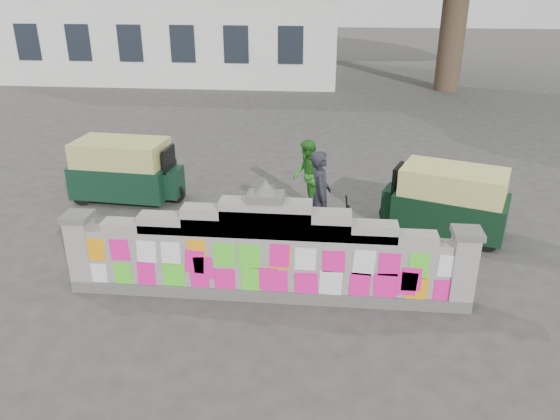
{
  "coord_description": "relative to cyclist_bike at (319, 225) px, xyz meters",
  "views": [
    {
      "loc": [
        0.96,
        -7.53,
        4.8
      ],
      "look_at": [
        0.12,
        1.0,
        1.1
      ],
      "focal_mm": 35.0,
      "sensor_mm": 36.0,
      "label": 1
    }
  ],
  "objects": [
    {
      "name": "ground",
      "position": [
        -0.78,
        -1.74,
        -0.5
      ],
      "size": [
        100.0,
        100.0,
        0.0
      ],
      "primitive_type": "plane",
      "color": "#383533",
      "rests_on": "ground"
    },
    {
      "name": "parapet_wall",
      "position": [
        -0.78,
        -1.75,
        0.25
      ],
      "size": [
        6.48,
        0.44,
        2.01
      ],
      "color": "#4C4C49",
      "rests_on": "ground"
    },
    {
      "name": "cyclist_bike",
      "position": [
        0.0,
        0.0,
        0.0
      ],
      "size": [
        1.95,
        0.82,
        1.0
      ],
      "primitive_type": "imported",
      "rotation": [
        0.0,
        0.0,
        1.65
      ],
      "color": "black",
      "rests_on": "ground"
    },
    {
      "name": "cyclist_rider",
      "position": [
        0.0,
        0.0,
        0.35
      ],
      "size": [
        0.45,
        0.65,
        1.69
      ],
      "primitive_type": "imported",
      "rotation": [
        0.0,
        0.0,
        1.65
      ],
      "color": "black",
      "rests_on": "ground"
    },
    {
      "name": "pedestrian",
      "position": [
        -0.34,
        1.93,
        0.29
      ],
      "size": [
        0.71,
        0.85,
        1.57
      ],
      "primitive_type": "imported",
      "rotation": [
        0.0,
        0.0,
        -1.41
      ],
      "color": "#297A21",
      "rests_on": "ground"
    },
    {
      "name": "rickshaw_left",
      "position": [
        -4.48,
        2.08,
        0.23
      ],
      "size": [
        2.58,
        1.34,
        1.4
      ],
      "rotation": [
        0.0,
        0.0,
        -0.08
      ],
      "color": "black",
      "rests_on": "ground"
    },
    {
      "name": "rickshaw_right",
      "position": [
        2.51,
        0.98,
        0.21
      ],
      "size": [
        2.54,
        1.81,
        1.37
      ],
      "rotation": [
        0.0,
        0.0,
        2.79
      ],
      "color": "black",
      "rests_on": "ground"
    }
  ]
}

